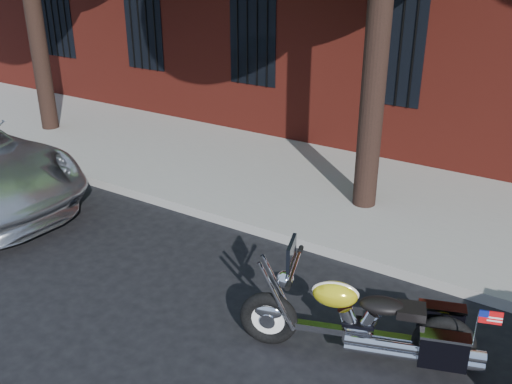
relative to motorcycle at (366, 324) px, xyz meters
The scene contains 4 objects.
ground 1.97m from the motorcycle, 169.34° to the left, with size 120.00×120.00×0.00m, color black.
curb 2.59m from the motorcycle, 137.40° to the left, with size 40.00×0.16×0.15m, color gray.
sidewalk 4.09m from the motorcycle, 117.56° to the left, with size 40.00×3.60×0.15m, color gray.
motorcycle is the anchor object (origin of this frame).
Camera 1 is at (3.50, -4.91, 3.93)m, focal length 40.00 mm.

